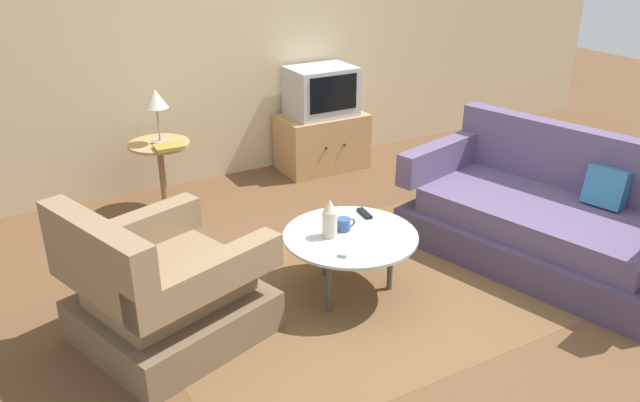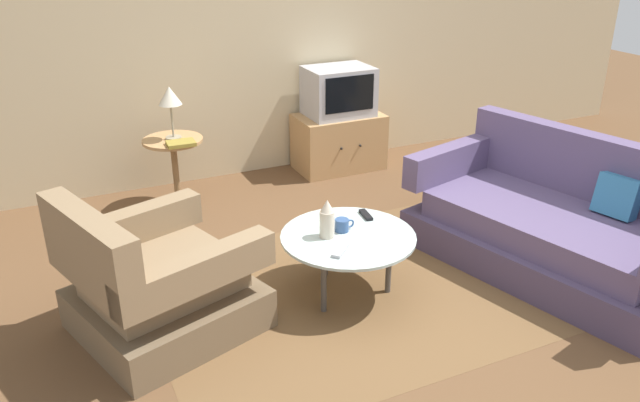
# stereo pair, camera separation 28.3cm
# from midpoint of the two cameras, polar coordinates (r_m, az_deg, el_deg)

# --- Properties ---
(ground_plane) EXTENTS (16.00, 16.00, 0.00)m
(ground_plane) POSITION_cam_midpoint_polar(r_m,az_deg,el_deg) (4.03, 7.15, -8.94)
(ground_plane) COLOR brown
(back_wall) EXTENTS (9.00, 0.12, 2.70)m
(back_wall) POSITION_cam_midpoint_polar(r_m,az_deg,el_deg) (5.72, -5.90, 15.57)
(back_wall) COLOR #CCB78E
(back_wall) RESTS_ON ground
(area_rug) EXTENTS (2.43, 1.93, 0.00)m
(area_rug) POSITION_cam_midpoint_polar(r_m,az_deg,el_deg) (4.10, 4.44, -8.18)
(area_rug) COLOR brown
(area_rug) RESTS_ON ground
(armchair) EXTENTS (1.15, 1.11, 0.85)m
(armchair) POSITION_cam_midpoint_polar(r_m,az_deg,el_deg) (3.67, -12.33, -7.57)
(armchair) COLOR brown
(armchair) RESTS_ON ground
(couch) EXTENTS (1.38, 2.01, 0.86)m
(couch) POSITION_cam_midpoint_polar(r_m,az_deg,el_deg) (4.58, 22.04, -2.26)
(couch) COLOR #4B3E5C
(couch) RESTS_ON ground
(coffee_table) EXTENTS (0.83, 0.83, 0.41)m
(coffee_table) POSITION_cam_midpoint_polar(r_m,az_deg,el_deg) (3.91, 4.60, -3.52)
(coffee_table) COLOR #B2C6C1
(coffee_table) RESTS_ON ground
(side_table) EXTENTS (0.48, 0.48, 0.58)m
(side_table) POSITION_cam_midpoint_polar(r_m,az_deg,el_deg) (5.23, -11.45, 3.79)
(side_table) COLOR tan
(side_table) RESTS_ON ground
(tv_stand) EXTENTS (0.80, 0.50, 0.52)m
(tv_stand) POSITION_cam_midpoint_polar(r_m,az_deg,el_deg) (5.99, 3.05, 5.31)
(tv_stand) COLOR tan
(tv_stand) RESTS_ON ground
(television) EXTENTS (0.59, 0.45, 0.44)m
(television) POSITION_cam_midpoint_polar(r_m,az_deg,el_deg) (5.87, 3.08, 9.80)
(television) COLOR #B7B7BC
(television) RESTS_ON tv_stand
(table_lamp) EXTENTS (0.18, 0.18, 0.42)m
(table_lamp) POSITION_cam_midpoint_polar(r_m,az_deg,el_deg) (5.07, -11.77, 8.98)
(table_lamp) COLOR #9E937A
(table_lamp) RESTS_ON side_table
(vase) EXTENTS (0.09, 0.09, 0.24)m
(vase) POSITION_cam_midpoint_polar(r_m,az_deg,el_deg) (3.82, 2.76, -1.68)
(vase) COLOR beige
(vase) RESTS_ON coffee_table
(mug) EXTENTS (0.13, 0.09, 0.08)m
(mug) POSITION_cam_midpoint_polar(r_m,az_deg,el_deg) (3.93, 4.08, -2.21)
(mug) COLOR #335184
(mug) RESTS_ON coffee_table
(tv_remote_dark) EXTENTS (0.06, 0.16, 0.02)m
(tv_remote_dark) POSITION_cam_midpoint_polar(r_m,az_deg,el_deg) (4.14, 6.09, -1.28)
(tv_remote_dark) COLOR black
(tv_remote_dark) RESTS_ON coffee_table
(tv_remote_silver) EXTENTS (0.16, 0.15, 0.02)m
(tv_remote_silver) POSITION_cam_midpoint_polar(r_m,az_deg,el_deg) (3.70, 4.07, -4.52)
(tv_remote_silver) COLOR #B2B2B7
(tv_remote_silver) RESTS_ON coffee_table
(book) EXTENTS (0.22, 0.17, 0.03)m
(book) POSITION_cam_midpoint_polar(r_m,az_deg,el_deg) (5.01, -10.81, 5.09)
(book) COLOR olive
(book) RESTS_ON side_table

